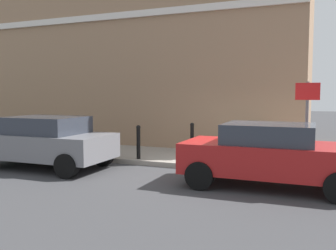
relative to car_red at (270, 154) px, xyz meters
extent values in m
plane|color=#38383A|center=(0.68, 1.35, -0.77)|extent=(80.00, 80.00, 0.00)
cube|color=gray|center=(2.51, 7.35, -0.69)|extent=(2.75, 30.00, 0.15)
cube|color=#937256|center=(7.28, 5.88, 3.72)|extent=(6.81, 13.05, 8.98)
cube|color=silver|center=(3.84, 5.88, 4.33)|extent=(0.12, 13.05, 0.24)
cube|color=maroon|center=(0.00, -0.01, -0.10)|extent=(1.80, 3.96, 0.69)
cube|color=#2D333D|center=(0.00, 0.03, 0.46)|extent=(1.58, 1.98, 0.47)
cylinder|color=black|center=(-0.85, 1.41, -0.45)|extent=(0.23, 0.64, 0.64)
cylinder|color=black|center=(0.82, 1.42, -0.45)|extent=(0.23, 0.64, 0.64)
cylinder|color=black|center=(0.85, -1.43, -0.45)|extent=(0.23, 0.64, 0.64)
cube|color=slate|center=(-0.24, 6.28, -0.10)|extent=(1.90, 3.97, 0.69)
cube|color=#2D333D|center=(-0.24, 6.17, 0.47)|extent=(1.65, 2.06, 0.50)
cylinder|color=black|center=(0.61, 7.71, -0.45)|extent=(0.23, 0.64, 0.64)
cylinder|color=black|center=(-1.09, 4.84, -0.45)|extent=(0.23, 0.64, 0.64)
cylinder|color=black|center=(0.65, 4.87, -0.45)|extent=(0.23, 0.64, 0.64)
cube|color=#1E4C28|center=(2.79, 1.09, -0.04)|extent=(0.40, 0.55, 1.15)
cube|color=#333333|center=(2.79, 1.09, -0.58)|extent=(0.46, 0.61, 0.08)
cylinder|color=black|center=(2.89, 2.85, -0.14)|extent=(0.12, 0.12, 0.95)
sphere|color=black|center=(2.89, 2.85, 0.35)|extent=(0.14, 0.14, 0.14)
cylinder|color=black|center=(1.38, 4.07, -0.14)|extent=(0.12, 0.12, 0.95)
sphere|color=black|center=(1.38, 4.07, 0.35)|extent=(0.14, 0.14, 0.14)
cylinder|color=#59595B|center=(1.55, -0.72, 0.53)|extent=(0.08, 0.08, 2.30)
cube|color=white|center=(1.53, -0.72, 1.43)|extent=(0.03, 0.56, 0.40)
cube|color=red|center=(1.51, -0.72, 1.43)|extent=(0.01, 0.60, 0.44)
camera|label=1|loc=(-8.54, -1.01, 1.36)|focal=39.19mm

